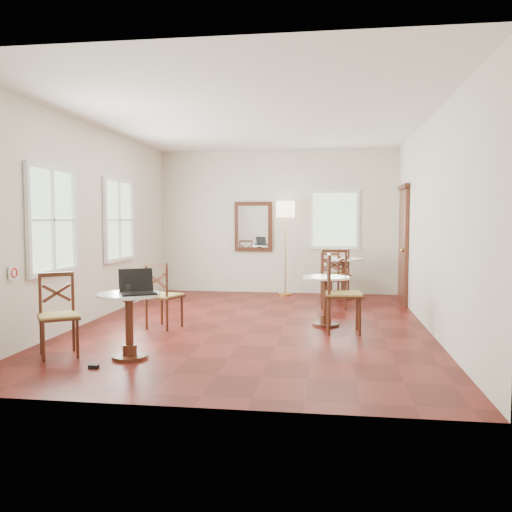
{
  "coord_description": "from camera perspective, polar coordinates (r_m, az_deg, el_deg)",
  "views": [
    {
      "loc": [
        1.12,
        -7.7,
        1.56
      ],
      "look_at": [
        0.0,
        0.3,
        1.0
      ],
      "focal_mm": 37.32,
      "sensor_mm": 36.0,
      "label": 1
    }
  ],
  "objects": [
    {
      "name": "laptop",
      "position": [
        6.04,
        -12.63,
        -3.34
      ],
      "size": [
        0.48,
        0.46,
        0.27
      ],
      "rotation": [
        0.0,
        0.0,
        0.51
      ],
      "color": "black",
      "rests_on": "cafe_table_near"
    },
    {
      "name": "power_adapter",
      "position": [
        5.94,
        -17.01,
        -11.26
      ],
      "size": [
        0.1,
        0.06,
        0.04
      ],
      "primitive_type": "cube",
      "color": "black",
      "rests_on": "ground"
    },
    {
      "name": "chair_near_a",
      "position": [
        7.73,
        -9.94,
        -4.18
      ],
      "size": [
        0.56,
        0.56,
        0.95
      ],
      "rotation": [
        0.0,
        0.0,
        2.81
      ],
      "color": "#421E10",
      "rests_on": "ground"
    },
    {
      "name": "chair_back_a",
      "position": [
        10.6,
        8.16,
        -2.06
      ],
      "size": [
        0.53,
        0.53,
        0.91
      ],
      "rotation": [
        0.0,
        0.0,
        2.82
      ],
      "color": "#421E10",
      "rests_on": "ground"
    },
    {
      "name": "cafe_table_back",
      "position": [
        10.56,
        9.37,
        -1.89
      ],
      "size": [
        0.75,
        0.75,
        0.79
      ],
      "color": "#421E10",
      "rests_on": "ground"
    },
    {
      "name": "cafe_table_mid",
      "position": [
        7.86,
        7.51,
        -4.19
      ],
      "size": [
        0.69,
        0.69,
        0.73
      ],
      "color": "#421E10",
      "rests_on": "ground"
    },
    {
      "name": "cafe_table_near",
      "position": [
        6.14,
        -13.43,
        -6.51
      ],
      "size": [
        0.7,
        0.7,
        0.74
      ],
      "color": "#421E10",
      "rests_on": "ground"
    },
    {
      "name": "floor_lamp",
      "position": [
        10.89,
        3.17,
        4.34
      ],
      "size": [
        0.37,
        0.37,
        1.92
      ],
      "color": "#BF8C3F",
      "rests_on": "ground"
    },
    {
      "name": "room_shell",
      "position": [
        8.07,
        -0.45,
        6.31
      ],
      "size": [
        5.02,
        7.02,
        3.01
      ],
      "color": "silver",
      "rests_on": "ground"
    },
    {
      "name": "mouse",
      "position": [
        6.08,
        -13.45,
        -3.77
      ],
      "size": [
        0.09,
        0.06,
        0.03
      ],
      "primitive_type": "ellipsoid",
      "rotation": [
        0.0,
        0.0,
        0.11
      ],
      "color": "black",
      "rests_on": "cafe_table_near"
    },
    {
      "name": "chair_mid_a",
      "position": [
        9.42,
        8.33,
        -2.41
      ],
      "size": [
        0.5,
        0.5,
        1.04
      ],
      "rotation": [
        0.0,
        0.0,
        3.17
      ],
      "color": "#421E10",
      "rests_on": "ground"
    },
    {
      "name": "ground",
      "position": [
        7.94,
        -0.3,
        -7.37
      ],
      "size": [
        7.0,
        7.0,
        0.0
      ],
      "primitive_type": "plane",
      "color": "#53120E",
      "rests_on": "ground"
    },
    {
      "name": "chair_back_b",
      "position": [
        10.51,
        8.61,
        -1.92
      ],
      "size": [
        0.62,
        0.62,
        0.98
      ],
      "rotation": [
        0.0,
        0.0,
        -1.06
      ],
      "color": "#421E10",
      "rests_on": "ground"
    },
    {
      "name": "water_glass",
      "position": [
        6.05,
        -13.52,
        -3.47
      ],
      "size": [
        0.06,
        0.06,
        0.11
      ],
      "primitive_type": "cylinder",
      "color": "white",
      "rests_on": "cafe_table_near"
    },
    {
      "name": "chair_near_b",
      "position": [
        6.49,
        -20.43,
        -5.95
      ],
      "size": [
        0.6,
        0.6,
        0.95
      ],
      "rotation": [
        0.0,
        0.0,
        0.58
      ],
      "color": "#421E10",
      "rests_on": "ground"
    },
    {
      "name": "navy_mug",
      "position": [
        6.23,
        -13.85,
        -3.39
      ],
      "size": [
        0.1,
        0.07,
        0.08
      ],
      "color": "#101C36",
      "rests_on": "cafe_table_near"
    },
    {
      "name": "chair_mid_b",
      "position": [
        7.41,
        9.15,
        -4.01
      ],
      "size": [
        0.52,
        0.52,
        1.08
      ],
      "rotation": [
        0.0,
        0.0,
        1.61
      ],
      "color": "#421E10",
      "rests_on": "ground"
    }
  ]
}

